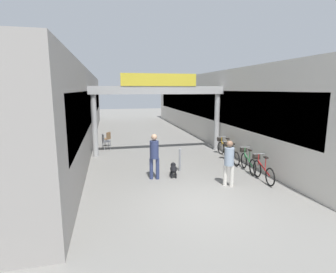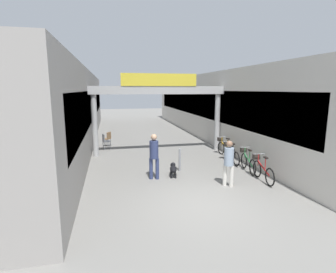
{
  "view_description": "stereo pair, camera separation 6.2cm",
  "coord_description": "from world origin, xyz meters",
  "px_view_note": "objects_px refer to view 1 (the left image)",
  "views": [
    {
      "loc": [
        -2.64,
        -7.06,
        3.45
      ],
      "look_at": [
        0.0,
        4.48,
        1.3
      ],
      "focal_mm": 28.0,
      "sensor_mm": 36.0,
      "label": 1
    },
    {
      "loc": [
        -2.58,
        -7.07,
        3.45
      ],
      "look_at": [
        0.0,
        4.48,
        1.3
      ],
      "focal_mm": 28.0,
      "sensor_mm": 36.0,
      "label": 2
    }
  ],
  "objects_px": {
    "bicycle_orange_farthest": "(225,148)",
    "pedestrian_companion": "(229,160)",
    "bicycle_black_third": "(231,154)",
    "pedestrian_with_dog": "(154,153)",
    "cafe_chair_aluminium_nearer": "(105,140)",
    "bicycle_green_second": "(247,161)",
    "bollard_post_metal": "(180,159)",
    "cafe_chair_wood_farther": "(107,138)",
    "dog_on_leash": "(173,169)",
    "bicycle_red_nearest": "(262,169)"
  },
  "relations": [
    {
      "from": "bicycle_orange_farthest",
      "to": "pedestrian_companion",
      "type": "bearing_deg",
      "value": -113.28
    },
    {
      "from": "bicycle_black_third",
      "to": "pedestrian_with_dog",
      "type": "bearing_deg",
      "value": -159.17
    },
    {
      "from": "pedestrian_with_dog",
      "to": "cafe_chair_aluminium_nearer",
      "type": "xyz_separation_m",
      "value": [
        -1.91,
        5.62,
        -0.48
      ]
    },
    {
      "from": "pedestrian_with_dog",
      "to": "pedestrian_companion",
      "type": "distance_m",
      "value": 2.8
    },
    {
      "from": "bicycle_green_second",
      "to": "cafe_chair_aluminium_nearer",
      "type": "distance_m",
      "value": 8.08
    },
    {
      "from": "bollard_post_metal",
      "to": "cafe_chair_wood_farther",
      "type": "xyz_separation_m",
      "value": [
        -3.02,
        5.65,
        0.04
      ]
    },
    {
      "from": "bicycle_orange_farthest",
      "to": "bicycle_green_second",
      "type": "bearing_deg",
      "value": -93.53
    },
    {
      "from": "bicycle_orange_farthest",
      "to": "cafe_chair_aluminium_nearer",
      "type": "bearing_deg",
      "value": 154.59
    },
    {
      "from": "bicycle_green_second",
      "to": "dog_on_leash",
      "type": "bearing_deg",
      "value": -179.66
    },
    {
      "from": "bicycle_red_nearest",
      "to": "bicycle_black_third",
      "type": "height_order",
      "value": "same"
    },
    {
      "from": "bicycle_red_nearest",
      "to": "bicycle_black_third",
      "type": "xyz_separation_m",
      "value": [
        -0.06,
        2.54,
        0.0
      ]
    },
    {
      "from": "bicycle_black_third",
      "to": "cafe_chair_aluminium_nearer",
      "type": "bearing_deg",
      "value": 144.75
    },
    {
      "from": "pedestrian_companion",
      "to": "dog_on_leash",
      "type": "distance_m",
      "value": 2.31
    },
    {
      "from": "bicycle_red_nearest",
      "to": "cafe_chair_aluminium_nearer",
      "type": "xyz_separation_m",
      "value": [
        -5.9,
        6.66,
        0.1
      ]
    },
    {
      "from": "pedestrian_companion",
      "to": "cafe_chair_aluminium_nearer",
      "type": "relative_size",
      "value": 1.87
    },
    {
      "from": "pedestrian_with_dog",
      "to": "bicycle_red_nearest",
      "type": "height_order",
      "value": "pedestrian_with_dog"
    },
    {
      "from": "bollard_post_metal",
      "to": "cafe_chair_wood_farther",
      "type": "distance_m",
      "value": 6.41
    },
    {
      "from": "bollard_post_metal",
      "to": "cafe_chair_wood_farther",
      "type": "height_order",
      "value": "bollard_post_metal"
    },
    {
      "from": "pedestrian_with_dog",
      "to": "cafe_chair_wood_farther",
      "type": "relative_size",
      "value": 2.0
    },
    {
      "from": "dog_on_leash",
      "to": "bicycle_orange_farthest",
      "type": "bearing_deg",
      "value": 37.03
    },
    {
      "from": "dog_on_leash",
      "to": "cafe_chair_wood_farther",
      "type": "distance_m",
      "value": 6.8
    },
    {
      "from": "bicycle_green_second",
      "to": "cafe_chair_wood_farther",
      "type": "distance_m",
      "value": 8.56
    },
    {
      "from": "bicycle_red_nearest",
      "to": "pedestrian_companion",
      "type": "bearing_deg",
      "value": -169.45
    },
    {
      "from": "dog_on_leash",
      "to": "bicycle_red_nearest",
      "type": "relative_size",
      "value": 0.43
    },
    {
      "from": "bicycle_green_second",
      "to": "cafe_chair_aluminium_nearer",
      "type": "bearing_deg",
      "value": 137.51
    },
    {
      "from": "pedestrian_with_dog",
      "to": "cafe_chair_wood_farther",
      "type": "height_order",
      "value": "pedestrian_with_dog"
    },
    {
      "from": "dog_on_leash",
      "to": "bicycle_orange_farthest",
      "type": "xyz_separation_m",
      "value": [
        3.41,
        2.57,
        0.12
      ]
    },
    {
      "from": "bicycle_black_third",
      "to": "cafe_chair_aluminium_nearer",
      "type": "distance_m",
      "value": 7.15
    },
    {
      "from": "bicycle_black_third",
      "to": "bicycle_orange_farthest",
      "type": "bearing_deg",
      "value": 77.34
    },
    {
      "from": "pedestrian_companion",
      "to": "dog_on_leash",
      "type": "height_order",
      "value": "pedestrian_companion"
    },
    {
      "from": "pedestrian_companion",
      "to": "bicycle_black_third",
      "type": "height_order",
      "value": "pedestrian_companion"
    },
    {
      "from": "pedestrian_with_dog",
      "to": "bicycle_orange_farthest",
      "type": "relative_size",
      "value": 1.05
    },
    {
      "from": "bicycle_green_second",
      "to": "bicycle_orange_farthest",
      "type": "height_order",
      "value": "same"
    },
    {
      "from": "bicycle_red_nearest",
      "to": "cafe_chair_aluminium_nearer",
      "type": "bearing_deg",
      "value": 131.52
    },
    {
      "from": "bollard_post_metal",
      "to": "bicycle_orange_farthest",
      "type": "bearing_deg",
      "value": 33.16
    },
    {
      "from": "dog_on_leash",
      "to": "bollard_post_metal",
      "type": "distance_m",
      "value": 0.79
    },
    {
      "from": "bicycle_green_second",
      "to": "bollard_post_metal",
      "type": "distance_m",
      "value": 2.88
    },
    {
      "from": "pedestrian_companion",
      "to": "bicycle_green_second",
      "type": "xyz_separation_m",
      "value": [
        1.58,
        1.49,
        -0.51
      ]
    },
    {
      "from": "bicycle_black_third",
      "to": "bicycle_orange_farthest",
      "type": "relative_size",
      "value": 1.0
    },
    {
      "from": "bicycle_black_third",
      "to": "bollard_post_metal",
      "type": "relative_size",
      "value": 1.71
    },
    {
      "from": "bicycle_green_second",
      "to": "cafe_chair_wood_farther",
      "type": "height_order",
      "value": "bicycle_green_second"
    },
    {
      "from": "dog_on_leash",
      "to": "bicycle_black_third",
      "type": "bearing_deg",
      "value": 23.28
    },
    {
      "from": "pedestrian_companion",
      "to": "cafe_chair_aluminium_nearer",
      "type": "distance_m",
      "value": 8.22
    },
    {
      "from": "bicycle_green_second",
      "to": "bollard_post_metal",
      "type": "relative_size",
      "value": 1.7
    },
    {
      "from": "cafe_chair_wood_farther",
      "to": "pedestrian_companion",
      "type": "bearing_deg",
      "value": -61.3
    },
    {
      "from": "cafe_chair_aluminium_nearer",
      "to": "bicycle_black_third",
      "type": "bearing_deg",
      "value": -35.25
    },
    {
      "from": "cafe_chair_aluminium_nearer",
      "to": "bollard_post_metal",
      "type": "bearing_deg",
      "value": -57.01
    },
    {
      "from": "dog_on_leash",
      "to": "bicycle_black_third",
      "type": "distance_m",
      "value": 3.41
    },
    {
      "from": "bicycle_red_nearest",
      "to": "cafe_chair_aluminium_nearer",
      "type": "distance_m",
      "value": 8.9
    },
    {
      "from": "pedestrian_with_dog",
      "to": "dog_on_leash",
      "type": "relative_size",
      "value": 2.47
    }
  ]
}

